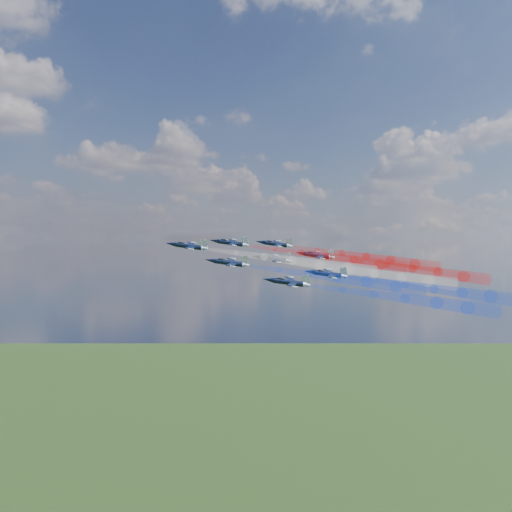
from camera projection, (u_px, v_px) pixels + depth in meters
jet_lead at (189, 246)px, 172.99m from camera, size 15.66×15.00×6.76m
trail_lead at (292, 261)px, 174.81m from camera, size 44.35×27.91×11.57m
jet_inner_left at (229, 263)px, 164.69m from camera, size 15.66×15.00×6.76m
trail_inner_left at (338, 278)px, 166.50m from camera, size 44.35×27.91×11.57m
jet_inner_right at (231, 243)px, 184.84m from camera, size 15.66×15.00×6.76m
trail_inner_right at (328, 257)px, 186.66m from camera, size 44.35×27.91×11.57m
jet_outer_left at (289, 282)px, 152.14m from camera, size 15.66×15.00×6.76m
trail_outer_left at (405, 298)px, 153.96m from camera, size 44.35×27.91×11.57m
jet_center_third at (274, 259)px, 176.52m from camera, size 15.66×15.00×6.76m
trail_center_third at (375, 273)px, 178.34m from camera, size 44.35×27.91×11.57m
jet_outer_right at (276, 244)px, 197.17m from camera, size 15.66×15.00×6.76m
trail_outer_right at (366, 257)px, 198.99m from camera, size 44.35×27.91×11.57m
jet_rear_left at (328, 274)px, 166.81m from camera, size 15.66×15.00×6.76m
trail_rear_left at (434, 289)px, 168.63m from camera, size 44.35×27.91×11.57m
jet_rear_right at (317, 255)px, 186.27m from camera, size 15.66×15.00×6.76m
trail_rear_right at (412, 269)px, 188.09m from camera, size 44.35×27.91×11.57m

